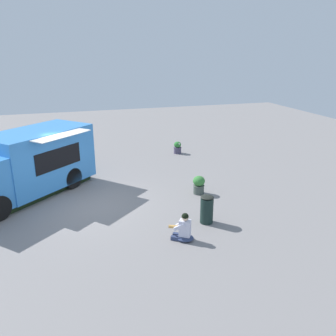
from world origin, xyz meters
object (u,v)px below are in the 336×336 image
Objects in this scene: food_truck at (25,167)px; planter_flowering_far at (178,147)px; trash_bin at (207,209)px; planter_flowering_near at (199,184)px; person_customer at (184,230)px.

food_truck is 8.05m from planter_flowering_far.
trash_bin is at bearing 78.08° from planter_flowering_far.
trash_bin is (-5.49, 3.97, -0.67)m from food_truck.
food_truck is 6.41m from planter_flowering_near.
food_truck reaches higher than planter_flowering_near.
trash_bin reaches higher than person_customer.
person_customer is at bearing 61.08° from planter_flowering_near.
food_truck is at bearing -46.97° from person_customer.
trash_bin reaches higher than planter_flowering_far.
trash_bin is at bearing -142.88° from person_customer.
planter_flowering_far is (-7.11, -3.70, -0.82)m from food_truck.
person_customer is 1.20× the size of planter_flowering_near.
person_customer is at bearing 133.03° from food_truck.
food_truck is at bearing -15.48° from planter_flowering_near.
food_truck reaches higher than person_customer.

